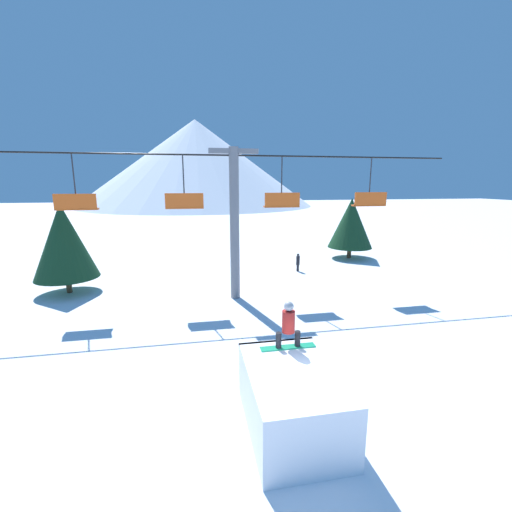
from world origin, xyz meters
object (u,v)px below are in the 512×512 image
(pine_tree_near, at_px, (64,241))
(distant_skier, at_px, (298,262))
(snow_ramp, at_px, (292,399))
(snowboarder, at_px, (288,325))

(pine_tree_near, distance_m, distant_skier, 14.06)
(snow_ramp, xyz_separation_m, snowboarder, (0.21, 1.12, 1.42))
(snow_ramp, relative_size, snowboarder, 2.17)
(snow_ramp, distance_m, snowboarder, 1.83)
(snowboarder, relative_size, distant_skier, 1.22)
(pine_tree_near, bearing_deg, snow_ramp, -54.52)
(pine_tree_near, height_order, distant_skier, pine_tree_near)
(pine_tree_near, bearing_deg, distant_skier, 8.56)
(pine_tree_near, bearing_deg, snowboarder, -51.30)
(snow_ramp, height_order, snowboarder, snowboarder)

